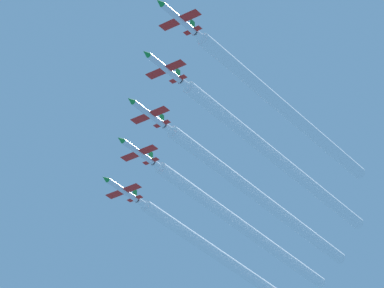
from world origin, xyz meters
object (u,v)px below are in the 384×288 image
(jet_fifth_echelon, at_px, (121,189))
(jet_fourth_echelon, at_px, (137,151))
(jet_lead, at_px, (177,17))
(jet_second_echelon, at_px, (163,67))
(jet_third_echelon, at_px, (147,113))

(jet_fifth_echelon, bearing_deg, jet_fourth_echelon, 141.83)
(jet_lead, height_order, jet_fifth_echelon, jet_lead)
(jet_lead, bearing_deg, jet_second_echelon, -42.19)
(jet_lead, relative_size, jet_fourth_echelon, 1.00)
(jet_third_echelon, relative_size, jet_fourth_echelon, 1.00)
(jet_fifth_echelon, bearing_deg, jet_third_echelon, 139.34)
(jet_second_echelon, distance_m, jet_fifth_echelon, 37.45)
(jet_second_echelon, height_order, jet_fourth_echelon, jet_second_echelon)
(jet_second_echelon, xyz_separation_m, jet_third_echelon, (9.72, -8.23, -1.33))
(jet_lead, xyz_separation_m, jet_third_echelon, (18.82, -16.48, -2.92))
(jet_second_echelon, xyz_separation_m, jet_fifth_echelon, (28.36, -24.25, -3.26))
(jet_fourth_echelon, bearing_deg, jet_lead, 138.14)
(jet_fourth_echelon, bearing_deg, jet_fifth_echelon, -38.17)
(jet_fourth_echelon, xyz_separation_m, jet_fifth_echelon, (9.78, -7.68, -1.30))
(jet_lead, height_order, jet_second_echelon, jet_lead)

